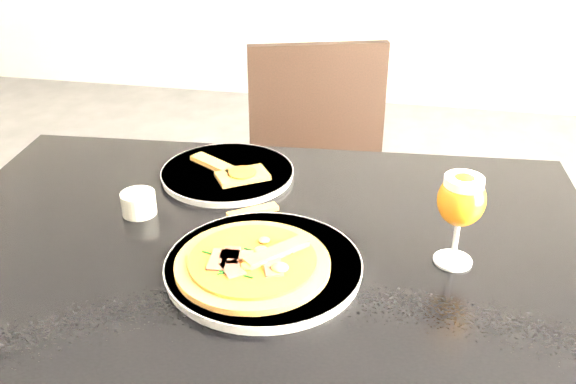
% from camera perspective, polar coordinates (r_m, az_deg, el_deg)
% --- Properties ---
extents(dining_table, '(1.25, 0.88, 0.75)m').
position_cam_1_polar(dining_table, '(1.18, -2.32, -8.06)').
color(dining_table, black).
rests_on(dining_table, ground).
extents(chair_far, '(0.51, 0.51, 0.89)m').
position_cam_1_polar(chair_far, '(1.83, 3.02, -0.11)').
color(chair_far, black).
rests_on(chair_far, ground).
extents(plate_main, '(0.37, 0.37, 0.02)m').
position_cam_1_polar(plate_main, '(1.05, -2.19, -6.63)').
color(plate_main, silver).
rests_on(plate_main, dining_table).
extents(pizza, '(0.25, 0.25, 0.03)m').
position_cam_1_polar(pizza, '(1.03, -3.11, -6.23)').
color(pizza, brown).
rests_on(pizza, plate_main).
extents(plate_second, '(0.32, 0.32, 0.01)m').
position_cam_1_polar(plate_second, '(1.35, -5.40, 1.67)').
color(plate_second, silver).
rests_on(plate_second, dining_table).
extents(crust_scraps, '(0.19, 0.14, 0.01)m').
position_cam_1_polar(crust_scraps, '(1.32, -4.91, 1.83)').
color(crust_scraps, brown).
rests_on(crust_scraps, plate_second).
extents(loose_crust, '(0.09, 0.08, 0.01)m').
position_cam_1_polar(loose_crust, '(1.21, -3.15, -1.72)').
color(loose_crust, brown).
rests_on(loose_crust, dining_table).
extents(sauce_cup, '(0.06, 0.06, 0.04)m').
position_cam_1_polar(sauce_cup, '(1.23, -13.15, -0.89)').
color(sauce_cup, '#BAB9A7').
rests_on(sauce_cup, dining_table).
extents(beer_glass, '(0.08, 0.08, 0.16)m').
position_cam_1_polar(beer_glass, '(1.05, 15.16, -0.75)').
color(beer_glass, silver).
rests_on(beer_glass, dining_table).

